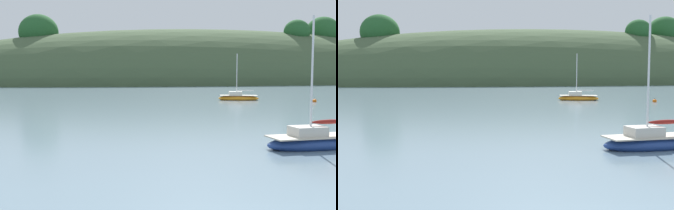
% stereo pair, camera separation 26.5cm
% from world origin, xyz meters
% --- Properties ---
extents(far_shoreline_hill, '(150.00, 36.00, 29.57)m').
position_xyz_m(far_shoreline_hill, '(24.99, 92.58, 0.11)').
color(far_shoreline_hill, '#425638').
rests_on(far_shoreline_hill, ground).
extents(sailboat_orange_cutter, '(4.75, 2.69, 5.39)m').
position_xyz_m(sailboat_orange_cutter, '(11.74, 38.41, 0.29)').
color(sailboat_orange_cutter, orange).
rests_on(sailboat_orange_cutter, ground).
extents(sailboat_yellow_far, '(4.70, 1.84, 6.02)m').
position_xyz_m(sailboat_yellow_far, '(4.76, 10.40, 0.31)').
color(sailboat_yellow_far, navy).
rests_on(sailboat_yellow_far, ground).
extents(mooring_buoy_inner, '(0.44, 0.44, 0.54)m').
position_xyz_m(mooring_buoy_inner, '(18.70, 34.16, 0.12)').
color(mooring_buoy_inner, orange).
rests_on(mooring_buoy_inner, ground).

